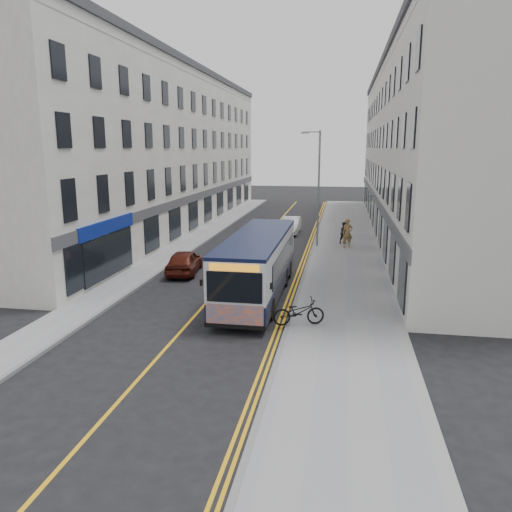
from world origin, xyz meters
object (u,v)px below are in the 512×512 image
at_px(streetlamp, 317,185).
at_px(bicycle, 299,312).
at_px(car_maroon, 184,262).
at_px(city_bus, 258,263).
at_px(pedestrian_near, 347,233).
at_px(car_white, 291,225).
at_px(pedestrian_far, 344,233).

relative_size(streetlamp, bicycle, 3.96).
xyz_separation_m(bicycle, car_maroon, (-7.04, 7.49, 0.02)).
relative_size(city_bus, pedestrian_near, 5.14).
bearing_deg(streetlamp, car_white, 113.53).
bearing_deg(pedestrian_far, bicycle, -127.89).
bearing_deg(pedestrian_near, city_bus, -124.32).
xyz_separation_m(streetlamp, pedestrian_far, (1.95, 1.05, -3.48)).
relative_size(streetlamp, pedestrian_near, 4.02).
distance_m(pedestrian_far, car_white, 6.17).
distance_m(city_bus, pedestrian_near, 12.85).
bearing_deg(city_bus, bicycle, -59.18).
xyz_separation_m(pedestrian_near, car_maroon, (-8.97, -8.43, -0.45)).
distance_m(streetlamp, bicycle, 16.65).
relative_size(streetlamp, car_maroon, 2.04).
distance_m(city_bus, bicycle, 4.52).
bearing_deg(city_bus, pedestrian_far, 73.54).
height_order(pedestrian_near, car_white, pedestrian_near).
bearing_deg(bicycle, car_maroon, 25.14).
height_order(city_bus, pedestrian_far, city_bus).
bearing_deg(car_white, bicycle, -83.02).
xyz_separation_m(pedestrian_near, car_white, (-4.52, 5.74, -0.45)).
distance_m(pedestrian_near, car_white, 7.32).
bearing_deg(pedestrian_near, streetlamp, 156.76).
bearing_deg(car_maroon, pedestrian_far, -138.29).
relative_size(pedestrian_near, car_white, 0.49).
bearing_deg(car_white, car_maroon, -107.26).
bearing_deg(car_maroon, streetlamp, -134.38).
height_order(streetlamp, car_maroon, streetlamp).
xyz_separation_m(streetlamp, bicycle, (0.23, -16.22, -3.73)).
xyz_separation_m(streetlamp, pedestrian_near, (2.15, -0.30, -3.27)).
height_order(city_bus, car_white, city_bus).
relative_size(city_bus, car_maroon, 2.60).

